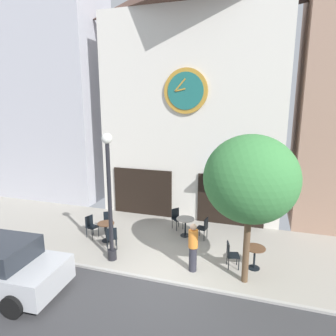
% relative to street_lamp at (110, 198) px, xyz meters
% --- Properties ---
extents(ground_plane, '(28.08, 11.85, 0.13)m').
position_rel_street_lamp_xyz_m(ground_plane, '(2.33, -1.44, -2.32)').
color(ground_plane, '#9E998E').
extents(clock_building, '(8.59, 4.28, 11.49)m').
position_rel_street_lamp_xyz_m(clock_building, '(1.51, 5.92, 3.62)').
color(clock_building, silver).
rests_on(clock_building, ground_plane).
extents(neighbor_building_left, '(6.87, 3.40, 14.64)m').
position_rel_street_lamp_xyz_m(neighbor_building_left, '(-7.22, 6.18, 5.03)').
color(neighbor_building_left, '#B2B2BC').
rests_on(neighbor_building_left, ground_plane).
extents(street_lamp, '(0.36, 0.36, 4.52)m').
position_rel_street_lamp_xyz_m(street_lamp, '(0.00, 0.00, 0.00)').
color(street_lamp, black).
rests_on(street_lamp, ground_plane).
extents(street_tree, '(2.76, 2.48, 4.63)m').
position_rel_street_lamp_xyz_m(street_tree, '(4.60, 0.06, 1.01)').
color(street_tree, brown).
rests_on(street_tree, ground_plane).
extents(cafe_table_center_left, '(0.67, 0.67, 0.77)m').
position_rel_street_lamp_xyz_m(cafe_table_center_left, '(-0.90, 1.22, -1.76)').
color(cafe_table_center_left, black).
rests_on(cafe_table_center_left, ground_plane).
extents(cafe_table_near_curb, '(0.76, 0.76, 0.77)m').
position_rel_street_lamp_xyz_m(cafe_table_near_curb, '(2.02, 2.64, -1.74)').
color(cafe_table_near_curb, black).
rests_on(cafe_table_near_curb, ground_plane).
extents(cafe_table_rightmost, '(0.69, 0.69, 0.77)m').
position_rel_street_lamp_xyz_m(cafe_table_rightmost, '(4.85, 0.91, -1.76)').
color(cafe_table_rightmost, black).
rests_on(cafe_table_rightmost, ground_plane).
extents(cafe_chair_curbside, '(0.56, 0.56, 0.90)m').
position_rel_street_lamp_xyz_m(cafe_chair_curbside, '(1.45, 3.28, -1.77)').
color(cafe_chair_curbside, black).
rests_on(cafe_chair_curbside, ground_plane).
extents(cafe_chair_left_end, '(0.46, 0.46, 0.90)m').
position_rel_street_lamp_xyz_m(cafe_chair_left_end, '(2.80, 2.61, -1.77)').
color(cafe_chair_left_end, black).
rests_on(cafe_chair_left_end, ground_plane).
extents(cafe_chair_corner, '(0.56, 0.56, 0.90)m').
position_rel_street_lamp_xyz_m(cafe_chair_corner, '(-0.36, 0.66, -1.77)').
color(cafe_chair_corner, black).
rests_on(cafe_chair_corner, ground_plane).
extents(cafe_chair_facing_street, '(0.55, 0.55, 0.90)m').
position_rel_street_lamp_xyz_m(cafe_chair_facing_street, '(-1.24, 2.01, -1.77)').
color(cafe_chair_facing_street, black).
rests_on(cafe_chair_facing_street, ground_plane).
extents(cafe_chair_right_end, '(0.49, 0.49, 0.90)m').
position_rel_street_lamp_xyz_m(cafe_chair_right_end, '(4.08, 0.74, -1.77)').
color(cafe_chair_right_end, black).
rests_on(cafe_chair_right_end, ground_plane).
extents(cafe_chair_outer, '(0.50, 0.50, 0.90)m').
position_rel_street_lamp_xyz_m(cafe_chair_outer, '(-1.71, 1.39, -1.77)').
color(cafe_chair_outer, black).
rests_on(cafe_chair_outer, ground_plane).
extents(pedestrian_orange, '(0.40, 0.40, 1.67)m').
position_rel_street_lamp_xyz_m(pedestrian_orange, '(2.91, 0.16, -1.43)').
color(pedestrian_orange, '#2D2D38').
rests_on(pedestrian_orange, ground_plane).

